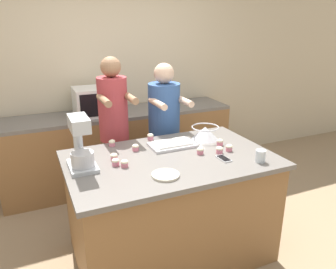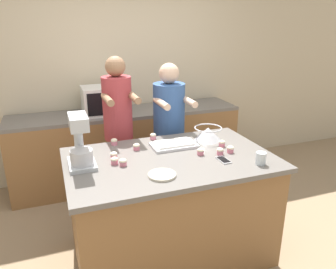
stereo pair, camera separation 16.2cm
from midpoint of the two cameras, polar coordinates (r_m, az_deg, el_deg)
ground_plane at (r=3.15m, az=1.92°, el=-19.69°), size 16.00×16.00×0.00m
back_wall at (r=4.29m, az=-7.45°, el=10.64°), size 10.00×0.06×2.70m
island_counter at (r=2.88m, az=2.02°, el=-12.47°), size 1.67×1.05×0.93m
back_counter at (r=4.19m, az=-5.84°, el=-2.08°), size 2.80×0.60×0.93m
person_left at (r=3.30m, az=-7.15°, el=-0.09°), size 0.31×0.48×1.67m
person_right at (r=3.47m, az=1.52°, el=-0.04°), size 0.34×0.50×1.58m
stand_mixer at (r=2.52m, az=-13.28°, el=-1.63°), size 0.20×0.30×0.41m
mixing_bowl at (r=3.06m, az=8.49°, el=0.21°), size 0.26×0.26×0.12m
baking_tray at (r=2.89m, az=2.65°, el=-1.77°), size 0.40×0.24×0.04m
microwave_oven at (r=3.94m, az=-10.29°, el=5.89°), size 0.45×0.40×0.32m
cell_phone at (r=2.66m, az=11.36°, el=-4.40°), size 0.07×0.15×0.01m
drinking_glass at (r=2.65m, az=17.56°, el=-4.01°), size 0.08×0.08×0.10m
small_plate at (r=2.35m, az=0.94°, el=-7.09°), size 0.20×0.20×0.02m
cupcake_0 at (r=2.52m, az=-6.02°, el=-4.84°), size 0.06×0.06×0.06m
cupcake_1 at (r=2.81m, az=-3.87°, el=-2.14°), size 0.06×0.06×0.06m
cupcake_2 at (r=2.55m, az=-7.53°, el=-4.55°), size 0.06×0.06×0.06m
cupcake_3 at (r=2.76m, az=10.76°, el=-2.88°), size 0.06×0.06×0.06m
cupcake_4 at (r=2.73m, az=7.39°, el=-2.96°), size 0.06×0.06×0.06m
cupcake_5 at (r=2.65m, az=-7.70°, el=-3.63°), size 0.06×0.06×0.06m
cupcake_6 at (r=2.82m, az=12.45°, el=-2.53°), size 0.06×0.06×0.06m
cupcake_7 at (r=3.06m, az=-1.10°, el=-0.31°), size 0.06×0.06×0.06m
cupcake_8 at (r=2.95m, az=-7.81°, el=-1.25°), size 0.06×0.06×0.06m
cupcake_9 at (r=2.93m, az=10.94°, el=-1.54°), size 0.06×0.06×0.06m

